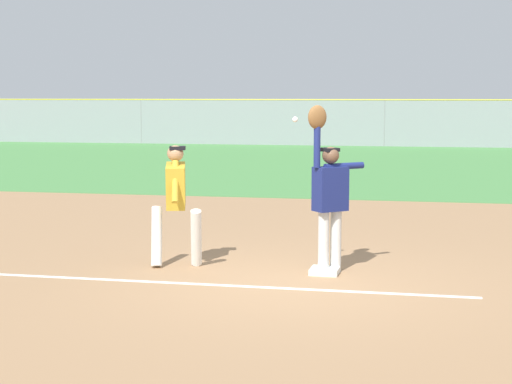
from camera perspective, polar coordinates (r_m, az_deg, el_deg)
ground_plane at (r=10.63m, az=2.90°, el=-6.33°), size 83.62×83.62×0.00m
outfield_grass at (r=28.81m, az=8.16°, el=1.95°), size 47.67×19.90×0.01m
chalk_foul_line at (r=11.46m, az=-16.11°, el=-5.61°), size 12.00×0.24×0.01m
first_base at (r=11.16m, az=4.82°, el=-5.51°), size 0.40×0.40×0.08m
fielder at (r=11.07m, az=5.13°, el=0.06°), size 0.76×0.66×2.28m
runner at (r=11.46m, az=-5.62°, el=-0.34°), size 0.84×0.84×1.72m
baseball at (r=10.90m, az=2.75°, el=5.09°), size 0.07×0.07×0.07m
outfield_fence at (r=38.67m, az=8.97°, el=4.79°), size 47.75×0.08×2.21m
parked_car_blue at (r=43.44m, az=-4.43°, el=4.51°), size 4.44×2.20×1.25m
parked_car_red at (r=41.98m, az=4.48°, el=4.43°), size 4.55×2.42×1.25m
parked_car_silver at (r=42.32m, az=12.26°, el=4.31°), size 4.53×2.38×1.25m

